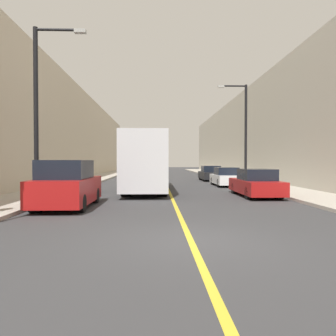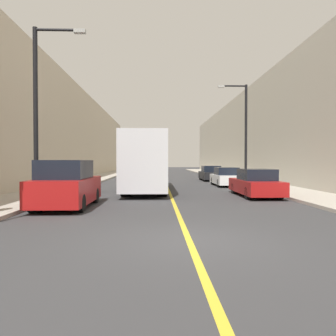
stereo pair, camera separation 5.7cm
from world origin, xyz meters
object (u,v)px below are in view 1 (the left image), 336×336
bus (146,162)px  car_right_far (210,174)px  street_lamp_right (243,128)px  car_right_mid (226,178)px  street_lamp_left (40,103)px  car_right_near (256,184)px  parked_suv_left (67,186)px

bus → car_right_far: bus is taller
bus → car_right_far: 12.76m
street_lamp_right → car_right_mid: bearing=172.9°
car_right_mid → street_lamp_left: street_lamp_left is taller
car_right_far → street_lamp_left: (-10.43, -17.57, 3.77)m
car_right_near → street_lamp_left: street_lamp_left is taller
bus → parked_suv_left: bearing=-112.4°
parked_suv_left → street_lamp_right: size_ratio=0.59×
car_right_mid → street_lamp_right: 4.02m
bus → street_lamp_right: street_lamp_right is taller
street_lamp_left → street_lamp_right: (11.77, 10.38, 0.01)m
bus → car_right_mid: (6.04, 4.16, -1.22)m
bus → car_right_mid: size_ratio=2.31×
street_lamp_left → car_right_far: bearing=59.3°
bus → parked_suv_left: 7.97m
car_right_near → street_lamp_left: bearing=-163.9°
bus → car_right_near: 7.03m
car_right_mid → street_lamp_left: 15.32m
parked_suv_left → car_right_mid: bearing=51.7°
car_right_near → street_lamp_left: (-10.47, -3.03, 3.76)m
car_right_far → street_lamp_right: (1.34, -7.20, 3.78)m
street_lamp_left → street_lamp_right: size_ratio=1.00×
street_lamp_left → car_right_mid: bearing=45.2°
parked_suv_left → car_right_far: 20.59m
parked_suv_left → car_right_near: bearing=23.5°
street_lamp_right → car_right_far: bearing=100.5°
car_right_far → car_right_mid: bearing=-89.8°
car_right_mid → street_lamp_right: street_lamp_right is taller
parked_suv_left → street_lamp_left: bearing=146.4°
bus → parked_suv_left: (-3.02, -7.31, -0.97)m
car_right_mid → car_right_far: (-0.02, 7.03, 0.01)m
street_lamp_right → street_lamp_left: bearing=-138.6°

